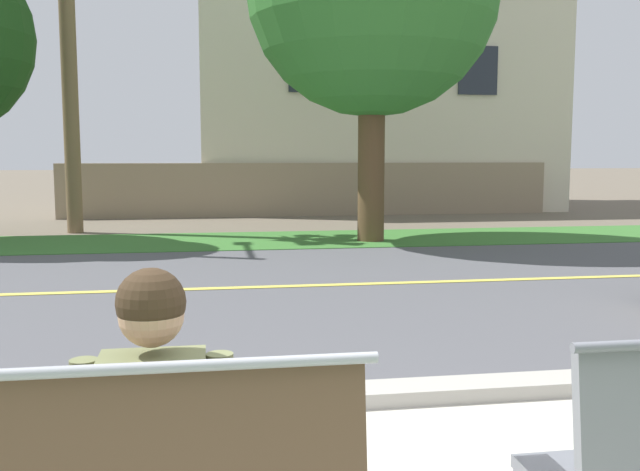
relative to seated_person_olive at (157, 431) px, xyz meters
The scene contains 8 objects.
ground_plane 7.72m from the seated_person_olive, 82.42° to the left, with size 140.00×140.00×0.00m, color #665B4C.
curb_edge 2.30m from the seated_person_olive, 62.78° to the left, with size 44.00×0.30×0.11m, color #ADA89E.
street_asphalt 6.24m from the seated_person_olive, 80.60° to the left, with size 52.00×8.00×0.01m, color #515156.
road_centre_line 6.24m from the seated_person_olive, 80.60° to the left, with size 48.00×0.14×0.01m, color #E0CC4C.
far_verge_grass 10.97m from the seated_person_olive, 84.69° to the left, with size 48.00×2.80×0.02m, color #38702D.
seated_person_olive is the anchor object (origin of this frame).
garden_wall 16.50m from the seated_person_olive, 79.63° to the left, with size 13.00×0.36×1.40m, color gray.
house_across_street 20.38m from the seated_person_olive, 74.96° to the left, with size 11.08×6.91×7.66m.
Camera 1 is at (-0.84, -1.99, 1.61)m, focal length 39.72 mm.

